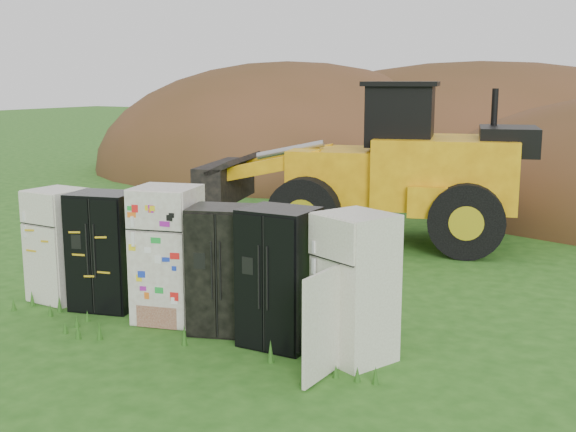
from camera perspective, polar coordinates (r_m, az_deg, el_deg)
name	(u,v)px	position (r m, az deg, el deg)	size (l,w,h in m)	color
ground	(197,325)	(10.07, -7.18, -8.58)	(120.00, 120.00, 0.00)	#225215
fridge_leftmost	(59,245)	(11.45, -17.62, -2.19)	(0.75, 0.72, 1.70)	white
fridge_black_side	(105,251)	(10.86, -14.29, -2.68)	(0.90, 0.71, 1.72)	black
fridge_sticker	(168,254)	(10.12, -9.50, -2.99)	(0.84, 0.77, 1.88)	silver
fridge_dark_mid	(224,269)	(9.60, -5.08, -4.23)	(0.86, 0.70, 1.69)	black
fridge_black_right	(279,277)	(9.07, -0.69, -4.85)	(0.88, 0.73, 1.75)	black
fridge_open_door	(355,287)	(8.63, 5.33, -5.62)	(0.81, 0.75, 1.78)	white
wheel_loader	(359,162)	(14.98, 5.64, 4.27)	(6.77, 2.74, 3.27)	#F6B310
dirt_mound_left	(287,172)	(26.18, -0.06, 3.48)	(15.25, 11.44, 7.88)	#422E15
dirt_mound_back	(476,174)	(26.51, 14.60, 3.23)	(19.30, 12.86, 7.88)	#422E15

